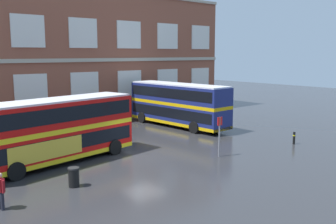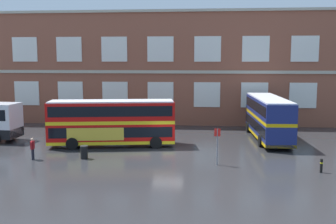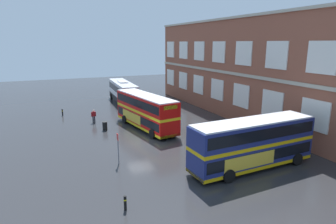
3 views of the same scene
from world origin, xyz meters
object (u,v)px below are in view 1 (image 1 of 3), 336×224
station_litter_bin (74,177)px  safety_bollard_west (294,138)px  bus_stand_flag (219,133)px  waiting_passenger (1,190)px  double_decker_near (54,130)px  double_decker_middle (178,104)px

station_litter_bin → safety_bollard_west: bearing=-7.5°
bus_stand_flag → safety_bollard_west: 7.23m
waiting_passenger → station_litter_bin: size_ratio=1.65×
waiting_passenger → safety_bollard_west: bearing=-4.5°
station_litter_bin → safety_bollard_west: 17.36m
double_decker_near → bus_stand_flag: 10.72m
waiting_passenger → bus_stand_flag: (14.04, -0.29, 0.70)m
double_decker_middle → bus_stand_flag: (-5.16, -9.87, -0.51)m
double_decker_middle → safety_bollard_west: size_ratio=11.69×
bus_stand_flag → station_litter_bin: (-10.21, 0.93, -1.12)m
double_decker_middle → station_litter_bin: 17.86m
safety_bollard_west → station_litter_bin: bearing=172.5°
station_litter_bin → safety_bollard_west: size_ratio=1.08×
bus_stand_flag → safety_bollard_west: (7.01, -1.35, -1.14)m
double_decker_near → station_litter_bin: (-1.12, -4.73, -1.63)m
waiting_passenger → station_litter_bin: bearing=9.4°
double_decker_near → waiting_passenger: double_decker_near is taller
double_decker_near → safety_bollard_west: double_decker_near is taller
safety_bollard_west → bus_stand_flag: bearing=169.1°
waiting_passenger → double_decker_middle: bearing=26.5°
station_litter_bin → double_decker_middle: bearing=30.2°
bus_stand_flag → station_litter_bin: bearing=174.8°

